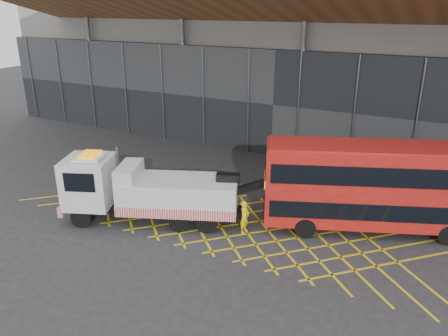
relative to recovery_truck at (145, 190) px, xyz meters
The scene contains 6 objects.
ground_plane 2.66m from the recovery_truck, 90.94° to the left, with size 120.00×120.00×0.00m, color #28282B.
road_markings 4.77m from the recovery_truck, 26.57° to the left, with size 24.76×7.16×0.01m.
construction_building 21.70m from the recovery_truck, 84.71° to the left, with size 55.00×23.97×18.00m.
recovery_truck is the anchor object (origin of this frame).
bus_towed 12.13m from the recovery_truck, 22.55° to the left, with size 11.54×6.71×4.65m.
worker 5.54m from the recovery_truck, 13.80° to the left, with size 0.63×0.41×1.73m, color yellow.
Camera 1 is at (13.76, -18.94, 11.15)m, focal length 35.00 mm.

